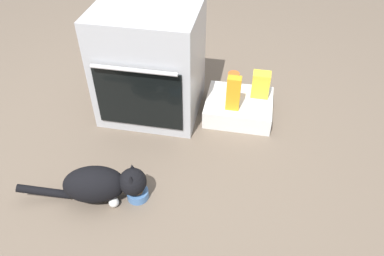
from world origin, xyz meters
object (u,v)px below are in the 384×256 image
object	(u,v)px
pantry_cabinet	(239,107)
cat	(101,184)
snack_bag	(261,85)
juice_carton	(233,93)
sauce_jar	(233,82)
oven	(150,63)
food_bowl	(138,193)

from	to	relation	value
pantry_cabinet	cat	world-z (taller)	cat
snack_bag	juice_carton	world-z (taller)	juice_carton
snack_bag	sauce_jar	size ratio (longest dim) A/B	1.29
pantry_cabinet	snack_bag	bearing A→B (deg)	30.51
sauce_jar	oven	bearing A→B (deg)	-165.40
cat	juice_carton	bearing A→B (deg)	39.17
pantry_cabinet	snack_bag	xyz separation A→B (m)	(0.13, 0.08, 0.16)
food_bowl	pantry_cabinet	bearing A→B (deg)	60.41
cat	juice_carton	distance (m)	1.01
oven	juice_carton	xyz separation A→B (m)	(0.57, -0.06, -0.13)
pantry_cabinet	food_bowl	bearing A→B (deg)	-119.59
snack_bag	pantry_cabinet	bearing A→B (deg)	-149.49
cat	snack_bag	size ratio (longest dim) A/B	3.90
cat	snack_bag	distance (m)	1.26
oven	food_bowl	world-z (taller)	oven
sauce_jar	juice_carton	bearing A→B (deg)	-84.55
food_bowl	snack_bag	size ratio (longest dim) A/B	0.67
food_bowl	cat	bearing A→B (deg)	-167.73
oven	juice_carton	distance (m)	0.59
food_bowl	cat	xyz separation A→B (m)	(-0.19, -0.04, 0.09)
oven	food_bowl	bearing A→B (deg)	-80.86
snack_bag	cat	bearing A→B (deg)	-129.58
food_bowl	cat	distance (m)	0.21
oven	sauce_jar	world-z (taller)	oven
food_bowl	juice_carton	size ratio (longest dim) A/B	0.50
pantry_cabinet	juice_carton	world-z (taller)	juice_carton
oven	snack_bag	distance (m)	0.77
oven	food_bowl	distance (m)	0.89
juice_carton	sauce_jar	bearing A→B (deg)	95.45
pantry_cabinet	juice_carton	distance (m)	0.22
oven	juice_carton	world-z (taller)	oven
pantry_cabinet	sauce_jar	bearing A→B (deg)	119.56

